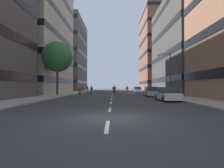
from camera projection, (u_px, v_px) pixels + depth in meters
ground_plane at (112, 94)px, 35.62m from camera, size 160.31×160.31×0.00m
sidewalk_left at (71, 93)px, 39.04m from camera, size 3.88×73.48×0.14m
sidewalk_right at (154, 93)px, 38.88m from camera, size 3.88×73.48×0.14m
lane_markings at (112, 94)px, 36.91m from camera, size 0.16×62.20×0.01m
building_left_mid at (27, 20)px, 38.97m from camera, size 16.24×20.73×33.13m
building_left_far at (62, 56)px, 65.19m from camera, size 16.24×20.60×26.27m
building_right_mid at (199, 46)px, 38.56m from camera, size 16.24×21.69×20.86m
building_right_far at (164, 50)px, 64.89m from camera, size 16.24×18.83×30.53m
parked_car_near at (167, 94)px, 18.98m from camera, size 1.82×4.40×1.52m
parked_car_mid at (151, 92)px, 27.30m from camera, size 1.82×4.40×1.52m
parked_car_far at (137, 90)px, 42.96m from camera, size 1.82×4.40×1.52m
street_tree_near at (57, 57)px, 29.39m from camera, size 5.15×5.15×9.06m
streetlamp_right at (168, 70)px, 26.30m from camera, size 2.13×0.30×6.50m
skater_0 at (115, 89)px, 38.53m from camera, size 0.57×0.92×1.78m
skater_1 at (113, 89)px, 41.34m from camera, size 0.55×0.91×1.78m
skater_2 at (83, 90)px, 30.78m from camera, size 0.54×0.91×1.78m
skater_3 at (92, 89)px, 32.83m from camera, size 0.56×0.92×1.78m
skater_4 at (127, 89)px, 39.99m from camera, size 0.57×0.92×1.78m
skater_5 at (80, 90)px, 29.06m from camera, size 0.56×0.92×1.78m
skater_6 at (87, 89)px, 39.57m from camera, size 0.54×0.91×1.78m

